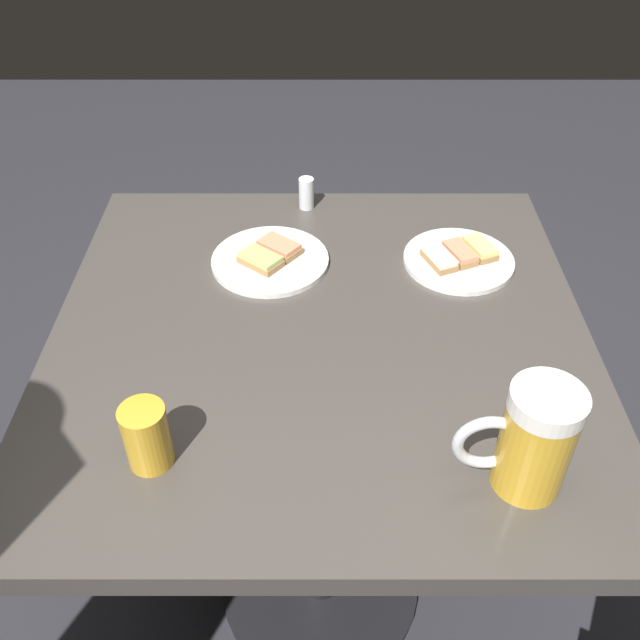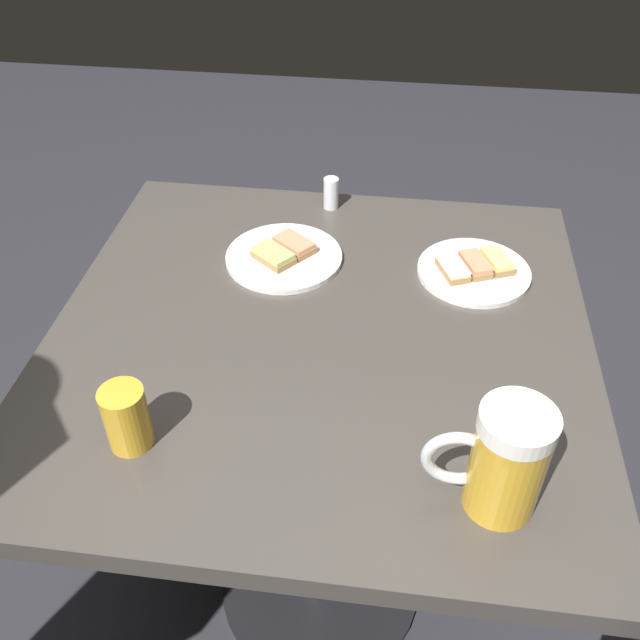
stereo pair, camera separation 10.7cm
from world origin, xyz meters
name	(u,v)px [view 1 (the left image)]	position (x,y,z in m)	size (l,w,h in m)	color
ground_plane	(320,585)	(0.00, 0.00, 0.00)	(6.00, 6.00, 0.00)	#28282D
cafe_table	(320,395)	(0.00, 0.00, 0.63)	(0.84, 0.84, 0.77)	black
plate_near	(459,258)	(-0.24, -0.18, 0.78)	(0.19, 0.19, 0.03)	white
plate_far	(270,259)	(0.09, -0.18, 0.78)	(0.21, 0.21, 0.03)	white
beer_mug	(532,440)	(-0.25, 0.29, 0.85)	(0.14, 0.09, 0.15)	gold
beer_glass_small	(146,436)	(0.22, 0.25, 0.82)	(0.06, 0.06, 0.09)	gold
salt_shaker	(306,193)	(0.03, -0.37, 0.80)	(0.03, 0.03, 0.06)	silver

